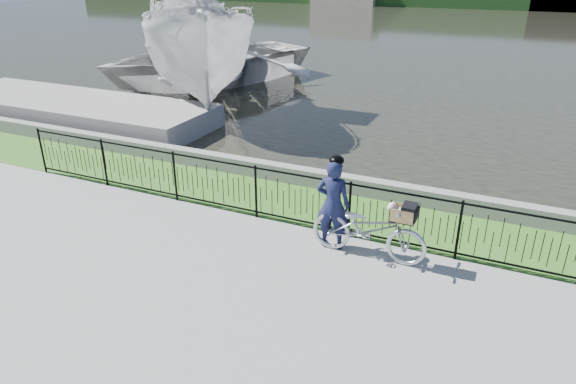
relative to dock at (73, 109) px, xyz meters
The scene contains 10 objects.
ground 11.42m from the dock, 28.81° to the right, with size 120.00×120.00×0.00m, color gray.
grass_strip 10.42m from the dock, 16.17° to the right, with size 60.00×2.00×0.01m, color #386A21.
water 29.26m from the dock, 70.02° to the left, with size 120.00×120.00×0.00m, color black.
quay_wall 10.18m from the dock, 10.76° to the right, with size 60.00×0.30×0.40m, color gray.
fence 10.74m from the dock, 21.31° to the right, with size 14.00×0.06×1.15m, color black, non-canonical shape.
dock is the anchor object (origin of this frame).
bicycle_rig 12.37m from the dock, 21.06° to the right, with size 2.08×0.73×1.17m.
cyclist 11.69m from the dock, 21.96° to the right, with size 0.64×0.44×1.79m.
boat_near 4.87m from the dock, 52.15° to the left, with size 8.98×10.21×5.65m.
boat_far 6.95m from the dock, 82.79° to the left, with size 10.42×11.61×1.98m.
Camera 1 is at (3.55, -6.81, 4.86)m, focal length 32.00 mm.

